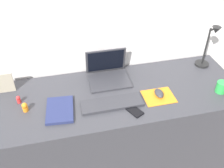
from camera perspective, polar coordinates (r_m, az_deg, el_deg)
The scene contains 14 objects.
ground_plane at distance 2.34m, azimuth -0.20°, elevation -16.28°, with size 6.00×6.00×0.00m, color slate.
back_wall at distance 2.01m, azimuth -2.56°, elevation 6.37°, with size 3.07×0.05×1.69m, color silver.
desk at distance 2.05m, azimuth -0.23°, elevation -10.22°, with size 1.87×0.64×0.74m, color #38383D.
laptop at distance 1.91m, azimuth -0.95°, elevation 2.67°, with size 0.30×0.25×0.21m.
keyboard at distance 1.70m, azimuth -0.00°, elevation -4.32°, with size 0.41×0.13×0.02m, color #333338.
mousepad at distance 1.80m, azimuth 10.28°, elevation -2.74°, with size 0.21×0.17×0.00m, color orange.
mouse at distance 1.80m, azimuth 10.36°, elevation -2.01°, with size 0.06×0.10×0.03m, color #333338.
cell_phone at distance 1.67m, azimuth 4.83°, elevation -5.83°, with size 0.06×0.13×0.01m, color black.
desk_lamp at distance 2.10m, azimuth 20.50°, elevation 7.52°, with size 0.11×0.15×0.37m.
notebook_pad at distance 1.69m, azimuth -11.47°, elevation -5.62°, with size 0.17×0.24×0.02m, color navy.
picture_frame at distance 1.92m, azimuth -22.67°, elevation 0.22°, with size 0.12×0.02×0.15m, color #B2A58C.
coffee_mug at distance 1.94m, azimuth 23.03°, elevation -0.63°, with size 0.07×0.07×0.08m, color green.
toy_figurine_orange at distance 1.74m, azimuth -18.72°, elevation -4.85°, with size 0.04×0.04×0.06m.
toy_figurine_red at distance 1.82m, azimuth -19.98°, elevation -3.21°, with size 0.03×0.03×0.05m.
Camera 1 is at (-0.30, -1.33, 1.90)m, focal length 41.32 mm.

